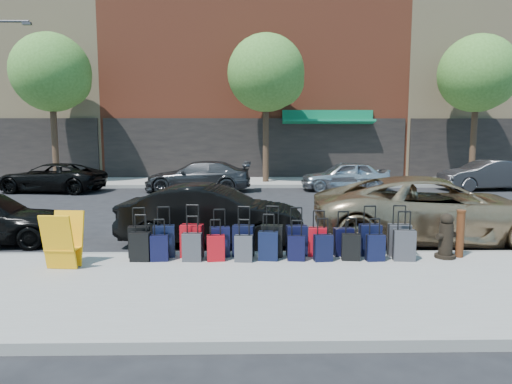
{
  "coord_description": "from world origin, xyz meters",
  "views": [
    {
      "loc": [
        -0.41,
        -13.46,
        2.5
      ],
      "look_at": [
        -0.19,
        -1.5,
        1.0
      ],
      "focal_mm": 32.0,
      "sensor_mm": 36.0,
      "label": 1
    }
  ],
  "objects_px": {
    "car_near_2": "(434,210)",
    "car_far_0": "(51,178)",
    "car_far_1": "(198,176)",
    "car_far_3": "(486,175)",
    "suitcase_front_5": "(272,241)",
    "fire_hydrant": "(446,237)",
    "car_near_1": "(212,215)",
    "bollard": "(460,233)",
    "display_rack": "(63,241)",
    "tree_right": "(480,76)",
    "car_far_2": "(345,176)",
    "tree_left": "(54,75)",
    "tree_center": "(269,75)"
  },
  "relations": [
    {
      "from": "car_near_2",
      "to": "car_far_0",
      "type": "xyz_separation_m",
      "value": [
        -12.95,
        9.67,
        -0.13
      ]
    },
    {
      "from": "car_far_1",
      "to": "car_far_3",
      "type": "distance_m",
      "value": 12.97
    },
    {
      "from": "suitcase_front_5",
      "to": "fire_hydrant",
      "type": "xyz_separation_m",
      "value": [
        3.33,
        -0.16,
        0.09
      ]
    },
    {
      "from": "fire_hydrant",
      "to": "car_far_3",
      "type": "xyz_separation_m",
      "value": [
        6.98,
        11.88,
        0.13
      ]
    },
    {
      "from": "car_far_0",
      "to": "car_near_1",
      "type": "bearing_deg",
      "value": 46.54
    },
    {
      "from": "bollard",
      "to": "display_rack",
      "type": "bearing_deg",
      "value": -175.52
    },
    {
      "from": "tree_right",
      "to": "car_far_2",
      "type": "distance_m",
      "value": 9.0
    },
    {
      "from": "bollard",
      "to": "car_far_3",
      "type": "distance_m",
      "value": 13.59
    },
    {
      "from": "car_near_1",
      "to": "car_far_0",
      "type": "distance_m",
      "value": 12.54
    },
    {
      "from": "suitcase_front_5",
      "to": "car_far_2",
      "type": "relative_size",
      "value": 0.25
    },
    {
      "from": "tree_right",
      "to": "car_far_3",
      "type": "bearing_deg",
      "value": -106.65
    },
    {
      "from": "display_rack",
      "to": "tree_left",
      "type": "bearing_deg",
      "value": 117.91
    },
    {
      "from": "tree_center",
      "to": "tree_right",
      "type": "relative_size",
      "value": 1.0
    },
    {
      "from": "tree_center",
      "to": "display_rack",
      "type": "relative_size",
      "value": 7.39
    },
    {
      "from": "tree_center",
      "to": "suitcase_front_5",
      "type": "distance_m",
      "value": 15.16
    },
    {
      "from": "tree_left",
      "to": "tree_center",
      "type": "height_order",
      "value": "same"
    },
    {
      "from": "car_near_1",
      "to": "car_near_2",
      "type": "relative_size",
      "value": 0.75
    },
    {
      "from": "car_near_2",
      "to": "tree_center",
      "type": "bearing_deg",
      "value": 19.66
    },
    {
      "from": "bollard",
      "to": "tree_center",
      "type": "bearing_deg",
      "value": 101.86
    },
    {
      "from": "tree_left",
      "to": "suitcase_front_5",
      "type": "bearing_deg",
      "value": -55.31
    },
    {
      "from": "car_far_2",
      "to": "tree_left",
      "type": "bearing_deg",
      "value": -102.45
    },
    {
      "from": "car_near_1",
      "to": "car_far_3",
      "type": "height_order",
      "value": "car_far_3"
    },
    {
      "from": "car_far_3",
      "to": "car_near_1",
      "type": "bearing_deg",
      "value": -55.15
    },
    {
      "from": "bollard",
      "to": "car_far_3",
      "type": "xyz_separation_m",
      "value": [
        6.69,
        11.83,
        0.06
      ]
    },
    {
      "from": "tree_right",
      "to": "car_far_3",
      "type": "xyz_separation_m",
      "value": [
        -0.78,
        -2.61,
        -4.73
      ]
    },
    {
      "from": "tree_left",
      "to": "suitcase_front_5",
      "type": "relative_size",
      "value": 7.34
    },
    {
      "from": "car_far_1",
      "to": "tree_center",
      "type": "bearing_deg",
      "value": 133.37
    },
    {
      "from": "car_far_2",
      "to": "tree_right",
      "type": "bearing_deg",
      "value": 108.21
    },
    {
      "from": "fire_hydrant",
      "to": "car_far_1",
      "type": "bearing_deg",
      "value": 94.06
    },
    {
      "from": "bollard",
      "to": "car_far_0",
      "type": "bearing_deg",
      "value": 137.79
    },
    {
      "from": "display_rack",
      "to": "car_near_2",
      "type": "xyz_separation_m",
      "value": [
        7.6,
        2.44,
        0.13
      ]
    },
    {
      "from": "bollard",
      "to": "car_far_2",
      "type": "relative_size",
      "value": 0.24
    },
    {
      "from": "car_far_1",
      "to": "car_far_2",
      "type": "xyz_separation_m",
      "value": [
        6.56,
        0.25,
        -0.01
      ]
    },
    {
      "from": "car_near_1",
      "to": "car_far_1",
      "type": "bearing_deg",
      "value": 12.95
    },
    {
      "from": "car_far_2",
      "to": "tree_center",
      "type": "bearing_deg",
      "value": -130.01
    },
    {
      "from": "tree_center",
      "to": "suitcase_front_5",
      "type": "bearing_deg",
      "value": -92.35
    },
    {
      "from": "fire_hydrant",
      "to": "bollard",
      "type": "relative_size",
      "value": 0.94
    },
    {
      "from": "suitcase_front_5",
      "to": "car_near_2",
      "type": "xyz_separation_m",
      "value": [
        3.86,
        1.75,
        0.31
      ]
    },
    {
      "from": "fire_hydrant",
      "to": "car_far_3",
      "type": "distance_m",
      "value": 13.78
    },
    {
      "from": "car_far_1",
      "to": "car_far_2",
      "type": "height_order",
      "value": "car_far_1"
    },
    {
      "from": "tree_center",
      "to": "bollard",
      "type": "bearing_deg",
      "value": -78.14
    },
    {
      "from": "car_far_1",
      "to": "car_far_0",
      "type": "bearing_deg",
      "value": -87.51
    },
    {
      "from": "car_near_2",
      "to": "car_far_2",
      "type": "bearing_deg",
      "value": 4.85
    },
    {
      "from": "fire_hydrant",
      "to": "bollard",
      "type": "xyz_separation_m",
      "value": [
        0.29,
        0.05,
        0.08
      ]
    },
    {
      "from": "fire_hydrant",
      "to": "display_rack",
      "type": "height_order",
      "value": "display_rack"
    },
    {
      "from": "display_rack",
      "to": "car_far_0",
      "type": "bearing_deg",
      "value": 119.42
    },
    {
      "from": "fire_hydrant",
      "to": "car_far_0",
      "type": "xyz_separation_m",
      "value": [
        -12.42,
        11.58,
        0.08
      ]
    },
    {
      "from": "car_far_1",
      "to": "suitcase_front_5",
      "type": "bearing_deg",
      "value": 15.14
    },
    {
      "from": "display_rack",
      "to": "tree_right",
      "type": "bearing_deg",
      "value": 50.91
    },
    {
      "from": "tree_right",
      "to": "display_rack",
      "type": "xyz_separation_m",
      "value": [
        -14.82,
        -15.01,
        -4.78
      ]
    }
  ]
}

